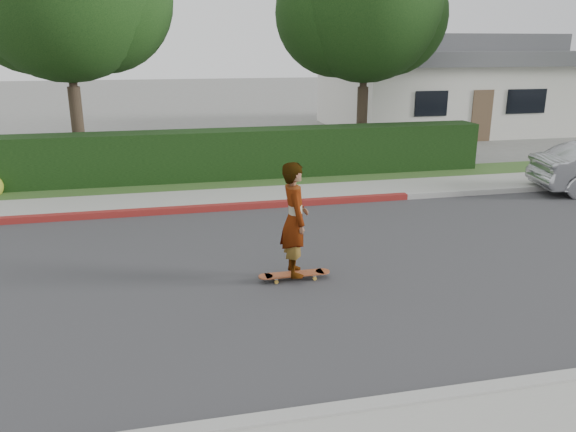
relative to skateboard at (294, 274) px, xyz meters
name	(u,v)px	position (x,y,z in m)	size (l,w,h in m)	color
ground	(447,258)	(3.04, 0.39, -0.11)	(120.00, 120.00, 0.00)	slate
road	(447,258)	(3.04, 0.39, -0.10)	(60.00, 8.00, 0.01)	#2D2D30
curb_far	(370,199)	(3.04, 4.49, -0.03)	(60.00, 0.20, 0.15)	#9E9E99
curb_red_section	(171,211)	(-1.96, 4.49, -0.03)	(12.00, 0.21, 0.15)	maroon
sidewalk_far	(358,191)	(3.04, 5.39, -0.05)	(60.00, 1.60, 0.12)	gray
planting_strip	(340,178)	(3.04, 6.99, -0.06)	(60.00, 1.60, 0.10)	#2D4C1E
hedge	(237,155)	(0.04, 7.59, 0.64)	(15.00, 1.00, 1.50)	black
tree_center	(364,11)	(4.53, 9.57, 4.80)	(5.66, 4.84, 7.44)	#33261C
house	(442,83)	(11.04, 16.38, 1.99)	(10.60, 8.60, 4.30)	beige
skateboard	(294,274)	(0.00, 0.00, 0.00)	(1.24, 0.25, 0.12)	#BB8D33
skateboarder	(295,219)	(0.00, 0.00, 0.98)	(0.70, 0.46, 1.93)	white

